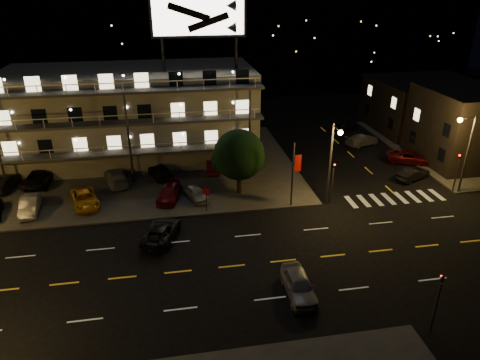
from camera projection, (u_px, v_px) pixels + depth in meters
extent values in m
plane|color=black|center=(258.00, 264.00, 32.41)|extent=(140.00, 140.00, 0.00)
cube|color=#333331|center=(99.00, 171.00, 48.07)|extent=(44.00, 24.00, 0.15)
cube|color=#333331|center=(454.00, 147.00, 54.86)|extent=(16.00, 24.00, 0.15)
cube|color=gray|center=(133.00, 116.00, 50.18)|extent=(28.00, 12.00, 10.00)
cube|color=gray|center=(128.00, 71.00, 47.96)|extent=(28.00, 12.00, 0.50)
cube|color=#333331|center=(131.00, 152.00, 44.80)|extent=(28.00, 1.80, 0.25)
cube|color=#333331|center=(128.00, 123.00, 43.45)|extent=(28.00, 1.80, 0.25)
cube|color=#333331|center=(124.00, 92.00, 42.09)|extent=(28.00, 1.80, 0.25)
cylinder|color=black|center=(163.00, 55.00, 45.94)|extent=(0.36, 0.36, 3.50)
cylinder|color=black|center=(236.00, 53.00, 47.18)|extent=(0.36, 0.36, 3.50)
cube|color=black|center=(199.00, 17.00, 44.97)|extent=(10.20, 0.50, 4.20)
cube|color=white|center=(199.00, 17.00, 44.70)|extent=(9.60, 0.06, 3.60)
cube|color=black|center=(424.00, 105.00, 60.56)|extent=(14.00, 12.00, 7.00)
cube|color=black|center=(190.00, 20.00, 89.83)|extent=(120.00, 20.00, 24.00)
cylinder|color=#2D2D30|center=(330.00, 165.00, 39.44)|extent=(0.20, 0.20, 8.00)
cylinder|color=#2D2D30|center=(337.00, 129.00, 37.12)|extent=(0.12, 1.80, 0.12)
sphere|color=#FFB23F|center=(340.00, 133.00, 36.44)|extent=(0.44, 0.44, 0.44)
cylinder|color=#2D2D30|center=(467.00, 156.00, 41.60)|extent=(0.20, 0.20, 8.00)
cylinder|color=#2D2D30|center=(468.00, 119.00, 39.87)|extent=(1.80, 0.12, 0.12)
sphere|color=#FFB23F|center=(460.00, 120.00, 39.79)|extent=(0.44, 0.44, 0.44)
cylinder|color=#2D2D30|center=(332.00, 185.00, 40.63)|extent=(0.14, 0.14, 3.60)
imported|color=black|center=(334.00, 163.00, 39.65)|extent=(0.20, 0.16, 1.00)
sphere|color=#FF0C0C|center=(335.00, 165.00, 39.59)|extent=(0.14, 0.14, 0.14)
cylinder|color=#2D2D30|center=(435.00, 308.00, 25.45)|extent=(0.14, 0.14, 3.60)
imported|color=black|center=(443.00, 276.00, 24.47)|extent=(0.20, 0.16, 1.00)
sphere|color=#FF0C0C|center=(442.00, 276.00, 24.62)|extent=(0.14, 0.14, 0.14)
cylinder|color=#2D2D30|center=(456.00, 176.00, 42.63)|extent=(0.14, 0.14, 3.60)
imported|color=black|center=(461.00, 154.00, 41.66)|extent=(0.16, 0.20, 1.00)
sphere|color=#FF0C0C|center=(460.00, 155.00, 41.68)|extent=(0.14, 0.14, 0.14)
cylinder|color=#2D2D30|center=(293.00, 175.00, 39.33)|extent=(0.16, 0.16, 6.40)
cube|color=#B9110D|center=(298.00, 163.00, 38.89)|extent=(0.60, 0.04, 1.60)
cylinder|color=#2D2D30|center=(206.00, 202.00, 39.16)|extent=(0.08, 0.08, 2.20)
cylinder|color=#B9110D|center=(206.00, 192.00, 38.67)|extent=(0.91, 0.04, 0.91)
cylinder|color=black|center=(239.00, 182.00, 42.58)|extent=(0.48, 0.48, 2.31)
sphere|color=black|center=(239.00, 155.00, 41.36)|extent=(5.00, 5.00, 5.00)
sphere|color=black|center=(227.00, 159.00, 41.76)|extent=(3.08, 3.08, 3.08)
sphere|color=black|center=(251.00, 159.00, 41.34)|extent=(2.88, 2.88, 2.88)
imported|color=gray|center=(29.00, 205.00, 39.02)|extent=(1.96, 4.39, 1.40)
imported|color=orange|center=(85.00, 199.00, 40.27)|extent=(3.52, 5.22, 1.33)
imported|color=#530B11|center=(169.00, 193.00, 41.47)|extent=(2.89, 4.82, 1.31)
imported|color=gray|center=(196.00, 193.00, 41.42)|extent=(2.63, 3.94, 1.25)
imported|color=black|center=(6.00, 182.00, 43.43)|extent=(2.52, 4.85, 1.52)
imported|color=black|center=(40.00, 177.00, 44.63)|extent=(2.96, 5.60, 1.50)
imported|color=gray|center=(116.00, 177.00, 44.56)|extent=(3.30, 5.36, 1.45)
imported|color=black|center=(160.00, 171.00, 46.03)|extent=(3.18, 4.66, 1.47)
imported|color=#530B11|center=(213.00, 166.00, 47.48)|extent=(1.74, 4.05, 1.30)
imported|color=black|center=(413.00, 174.00, 45.85)|extent=(4.33, 2.97, 1.35)
imported|color=#530B11|center=(410.00, 157.00, 50.07)|extent=(5.77, 4.35, 1.46)
imported|color=gray|center=(362.00, 140.00, 55.64)|extent=(5.11, 3.41, 1.37)
imported|color=black|center=(347.00, 126.00, 61.01)|extent=(3.93, 2.85, 1.24)
imported|color=gray|center=(299.00, 285.00, 28.98)|extent=(1.87, 4.47, 1.51)
imported|color=black|center=(161.00, 231.00, 35.27)|extent=(3.76, 5.53, 1.41)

